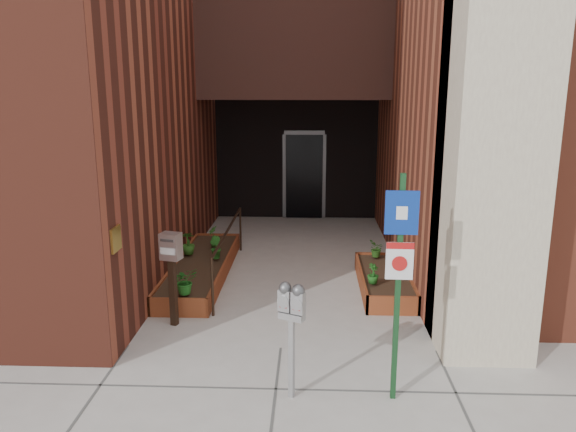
# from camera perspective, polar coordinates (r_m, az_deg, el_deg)

# --- Properties ---
(ground) EXTENTS (80.00, 80.00, 0.00)m
(ground) POSITION_cam_1_polar(r_m,az_deg,el_deg) (7.46, -0.75, -13.28)
(ground) COLOR #9E9991
(ground) RESTS_ON ground
(architecture) EXTENTS (20.00, 14.60, 10.00)m
(architecture) POSITION_cam_1_polar(r_m,az_deg,el_deg) (13.65, 0.04, 20.28)
(architecture) COLOR maroon
(architecture) RESTS_ON ground
(planter_left) EXTENTS (0.90, 3.60, 0.30)m
(planter_left) POSITION_cam_1_polar(r_m,az_deg,el_deg) (10.07, -8.78, -5.36)
(planter_left) COLOR brown
(planter_left) RESTS_ON ground
(planter_right) EXTENTS (0.80, 2.20, 0.30)m
(planter_right) POSITION_cam_1_polar(r_m,az_deg,el_deg) (9.50, 9.73, -6.58)
(planter_right) COLOR brown
(planter_right) RESTS_ON ground
(handrail) EXTENTS (0.04, 3.34, 0.90)m
(handrail) POSITION_cam_1_polar(r_m,az_deg,el_deg) (9.76, -6.09, -2.12)
(handrail) COLOR black
(handrail) RESTS_ON ground
(parking_meter) EXTENTS (0.30, 0.21, 1.32)m
(parking_meter) POSITION_cam_1_polar(r_m,az_deg,el_deg) (5.98, 0.37, -9.51)
(parking_meter) COLOR #9B9A9D
(parking_meter) RESTS_ON ground
(sign_post) EXTENTS (0.34, 0.09, 2.47)m
(sign_post) POSITION_cam_1_polar(r_m,az_deg,el_deg) (5.89, 11.22, -4.94)
(sign_post) COLOR #163E1E
(sign_post) RESTS_ON ground
(payment_dropbox) EXTENTS (0.31, 0.26, 1.35)m
(payment_dropbox) POSITION_cam_1_polar(r_m,az_deg,el_deg) (7.93, -11.75, -4.33)
(payment_dropbox) COLOR black
(payment_dropbox) RESTS_ON ground
(shrub_left_a) EXTENTS (0.50, 0.50, 0.40)m
(shrub_left_a) POSITION_cam_1_polar(r_m,az_deg,el_deg) (8.46, -10.42, -6.50)
(shrub_left_a) COLOR #1E631C
(shrub_left_a) RESTS_ON planter_left
(shrub_left_b) EXTENTS (0.31, 0.31, 0.40)m
(shrub_left_b) POSITION_cam_1_polar(r_m,az_deg,el_deg) (10.05, -7.40, -3.18)
(shrub_left_b) COLOR #1D5518
(shrub_left_b) RESTS_ON planter_left
(shrub_left_c) EXTENTS (0.27, 0.27, 0.41)m
(shrub_left_c) POSITION_cam_1_polar(r_m,az_deg,el_deg) (10.36, -10.11, -2.72)
(shrub_left_c) COLOR #2A5D1A
(shrub_left_c) RESTS_ON planter_left
(shrub_left_d) EXTENTS (0.27, 0.27, 0.40)m
(shrub_left_d) POSITION_cam_1_polar(r_m,az_deg,el_deg) (10.76, -7.63, -2.05)
(shrub_left_d) COLOR #235E1A
(shrub_left_d) RESTS_ON planter_left
(shrub_right_a) EXTENTS (0.25, 0.25, 0.32)m
(shrub_right_a) POSITION_cam_1_polar(r_m,az_deg,el_deg) (8.85, 8.63, -5.80)
(shrub_right_a) COLOR #1B5618
(shrub_right_a) RESTS_ON planter_right
(shrub_right_b) EXTENTS (0.20, 0.20, 0.34)m
(shrub_right_b) POSITION_cam_1_polar(r_m,az_deg,el_deg) (9.60, 11.16, -4.31)
(shrub_right_b) COLOR #185418
(shrub_right_b) RESTS_ON planter_right
(shrub_right_c) EXTENTS (0.33, 0.33, 0.31)m
(shrub_right_c) POSITION_cam_1_polar(r_m,az_deg,el_deg) (10.16, 8.96, -3.31)
(shrub_right_c) COLOR #245016
(shrub_right_c) RESTS_ON planter_right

